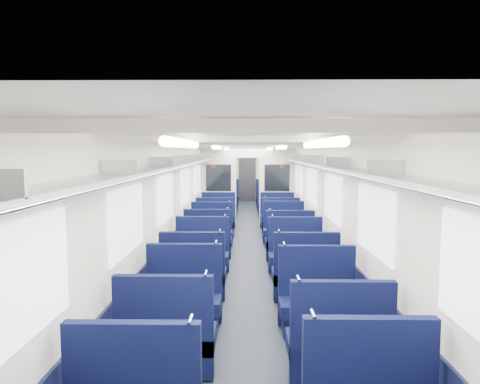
{
  "coord_description": "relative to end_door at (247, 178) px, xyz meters",
  "views": [
    {
      "loc": [
        -0.05,
        -9.92,
        2.2
      ],
      "look_at": [
        -0.21,
        1.47,
        1.1
      ],
      "focal_mm": 31.98,
      "sensor_mm": 36.0,
      "label": 1
    }
  ],
  "objects": [
    {
      "name": "floor",
      "position": [
        0.0,
        -8.94,
        -1.0
      ],
      "size": [
        2.8,
        18.0,
        0.01
      ],
      "primitive_type": "cube",
      "color": "black",
      "rests_on": "ground"
    },
    {
      "name": "ceiling",
      "position": [
        0.0,
        -8.94,
        1.35
      ],
      "size": [
        2.8,
        18.0,
        0.01
      ],
      "primitive_type": "cube",
      "color": "white",
      "rests_on": "wall_left"
    },
    {
      "name": "wall_left",
      "position": [
        -1.4,
        -8.94,
        0.18
      ],
      "size": [
        0.02,
        18.0,
        2.35
      ],
      "primitive_type": "cube",
      "color": "beige",
      "rests_on": "floor"
    },
    {
      "name": "dado_left",
      "position": [
        -1.39,
        -8.94,
        -0.65
      ],
      "size": [
        0.03,
        17.9,
        0.7
      ],
      "primitive_type": "cube",
      "color": "black",
      "rests_on": "floor"
    },
    {
      "name": "wall_right",
      "position": [
        1.4,
        -8.94,
        0.18
      ],
      "size": [
        0.02,
        18.0,
        2.35
      ],
      "primitive_type": "cube",
      "color": "beige",
      "rests_on": "floor"
    },
    {
      "name": "dado_right",
      "position": [
        1.39,
        -8.94,
        -0.65
      ],
      "size": [
        0.03,
        17.9,
        0.7
      ],
      "primitive_type": "cube",
      "color": "black",
      "rests_on": "floor"
    },
    {
      "name": "wall_far",
      "position": [
        0.0,
        0.06,
        0.18
      ],
      "size": [
        2.8,
        0.02,
        2.35
      ],
      "primitive_type": "cube",
      "color": "beige",
      "rests_on": "floor"
    },
    {
      "name": "luggage_rack_left",
      "position": [
        -1.21,
        -8.94,
        0.97
      ],
      "size": [
        0.36,
        17.4,
        0.18
      ],
      "color": "#B2B5BA",
      "rests_on": "wall_left"
    },
    {
      "name": "luggage_rack_right",
      "position": [
        1.21,
        -8.94,
        0.97
      ],
      "size": [
        0.36,
        17.4,
        0.18
      ],
      "color": "#B2B5BA",
      "rests_on": "wall_right"
    },
    {
      "name": "windows",
      "position": [
        0.0,
        -9.4,
        0.42
      ],
      "size": [
        2.78,
        15.6,
        0.75
      ],
      "color": "white",
      "rests_on": "wall_left"
    },
    {
      "name": "ceiling_fittings",
      "position": [
        0.0,
        -9.2,
        1.29
      ],
      "size": [
        2.7,
        16.06,
        0.11
      ],
      "color": "silver",
      "rests_on": "ceiling"
    },
    {
      "name": "end_door",
      "position": [
        0.0,
        0.0,
        0.0
      ],
      "size": [
        0.75,
        0.06,
        2.0
      ],
      "primitive_type": "cube",
      "color": "black",
      "rests_on": "floor"
    },
    {
      "name": "bulkhead",
      "position": [
        -0.0,
        -6.08,
        0.23
      ],
      "size": [
        2.8,
        0.1,
        2.35
      ],
      "color": "silver",
      "rests_on": "floor"
    },
    {
      "name": "seat_4",
      "position": [
        -0.83,
        -14.82,
        -0.67
      ],
      "size": [
        0.95,
        0.53,
        1.07
      ],
      "color": "#0B1138",
      "rests_on": "floor"
    },
    {
      "name": "seat_5",
      "position": [
        0.83,
        -14.97,
        -0.67
      ],
      "size": [
        0.95,
        0.53,
        1.07
      ],
      "color": "#0B1138",
      "rests_on": "floor"
    },
    {
      "name": "seat_6",
      "position": [
        -0.83,
        -13.71,
        -0.67
      ],
      "size": [
        0.95,
        0.53,
        1.07
      ],
      "color": "#0B1138",
      "rests_on": "floor"
    },
    {
      "name": "seat_7",
      "position": [
        0.83,
        -13.79,
        -0.67
      ],
      "size": [
        0.95,
        0.53,
        1.07
      ],
      "color": "#0B1138",
      "rests_on": "floor"
    },
    {
      "name": "seat_8",
      "position": [
        -0.83,
        -12.67,
        -0.67
      ],
      "size": [
        0.95,
        0.53,
        1.07
      ],
      "color": "#0B1138",
      "rests_on": "floor"
    },
    {
      "name": "seat_9",
      "position": [
        0.83,
        -12.67,
        -0.67
      ],
      "size": [
        0.95,
        0.53,
        1.07
      ],
      "color": "#0B1138",
      "rests_on": "floor"
    },
    {
      "name": "seat_10",
      "position": [
        -0.83,
        -11.45,
        -0.67
      ],
      "size": [
        0.95,
        0.53,
        1.07
      ],
      "color": "#0B1138",
      "rests_on": "floor"
    },
    {
      "name": "seat_11",
      "position": [
        0.83,
        -11.49,
        -0.67
      ],
      "size": [
        0.95,
        0.53,
        1.07
      ],
      "color": "#0B1138",
      "rests_on": "floor"
    },
    {
      "name": "seat_12",
      "position": [
        -0.83,
        -10.24,
        -0.67
      ],
      "size": [
        0.95,
        0.53,
        1.07
      ],
      "color": "#0B1138",
      "rests_on": "floor"
    },
    {
      "name": "seat_13",
      "position": [
        0.83,
        -10.39,
        -0.67
      ],
      "size": [
        0.95,
        0.53,
        1.07
      ],
      "color": "#0B1138",
      "rests_on": "floor"
    },
    {
      "name": "seat_14",
      "position": [
        -0.83,
        -9.29,
        -0.67
      ],
      "size": [
        0.95,
        0.53,
        1.07
      ],
      "color": "#0B1138",
      "rests_on": "floor"
    },
    {
      "name": "seat_15",
      "position": [
        0.83,
        -9.08,
        -0.67
      ],
      "size": [
        0.95,
        0.53,
        1.07
      ],
      "color": "#0B1138",
      "rests_on": "floor"
    },
    {
      "name": "seat_16",
      "position": [
        -0.83,
        -8.13,
        -0.67
      ],
      "size": [
        0.95,
        0.53,
        1.07
      ],
      "color": "#0B1138",
      "rests_on": "floor"
    },
    {
      "name": "seat_17",
      "position": [
        0.83,
        -8.09,
        -0.67
      ],
      "size": [
        0.95,
        0.53,
        1.07
      ],
      "color": "#0B1138",
      "rests_on": "floor"
    },
    {
      "name": "seat_18",
      "position": [
        -0.83,
        -6.99,
        -0.67
      ],
      "size": [
        0.95,
        0.53,
        1.07
      ],
      "color": "#0B1138",
      "rests_on": "floor"
    },
    {
      "name": "seat_19",
      "position": [
        0.83,
        -6.98,
        -0.67
      ],
      "size": [
        0.95,
        0.53,
        1.07
      ],
      "color": "#0B1138",
      "rests_on": "floor"
    },
    {
      "name": "seat_20",
      "position": [
        -0.83,
        -4.78,
        -0.67
      ],
      "size": [
        0.95,
        0.53,
        1.07
      ],
      "color": "#0B1138",
      "rests_on": "floor"
    },
    {
      "name": "seat_21",
      "position": [
        0.83,
        -4.85,
        -0.67
      ],
      "size": [
        0.95,
        0.53,
        1.07
      ],
      "color": "#0B1138",
      "rests_on": "floor"
    },
    {
      "name": "seat_22",
      "position": [
        -0.83,
        -3.75,
        -0.67
      ],
      "size": [
        0.95,
        0.53,
        1.07
      ],
      "color": "#0B1138",
      "rests_on": "floor"
    },
    {
      "name": "seat_23",
      "position": [
        0.83,
        -3.71,
        -0.67
      ],
      "size": [
        0.95,
        0.53,
        1.07
      ],
      "color": "#0B1138",
      "rests_on": "floor"
    },
    {
      "name": "seat_24",
      "position": [
        -0.83,
        -2.41,
        -0.67
      ],
      "size": [
        0.95,
        0.53,
        1.07
      ],
      "color": "#0B1138",
      "rests_on": "floor"
    },
    {
      "name": "seat_25",
      "position": [
        0.83,
        -2.46,
        -0.67
      ],
      "size": [
        0.95,
        0.53,
        1.07
      ],
      "color": "#0B1138",
      "rests_on": "floor"
    },
    {
      "name": "seat_26",
      "position": [
        -0.83,
        -1.32,
        -0.67
      ],
      "size": [
        0.95,
        0.53,
        1.07
      ],
      "color": "#0B1138",
      "rests_on": "floor"
    },
    {
      "name": "seat_27",
      "position": [
        0.83,
        -1.4,
        -0.67
      ],
      "size": [
        0.95,
        0.53,
        1.07
      ],
      "color": "#0B1138",
      "rests_on": "floor"
    }
  ]
}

